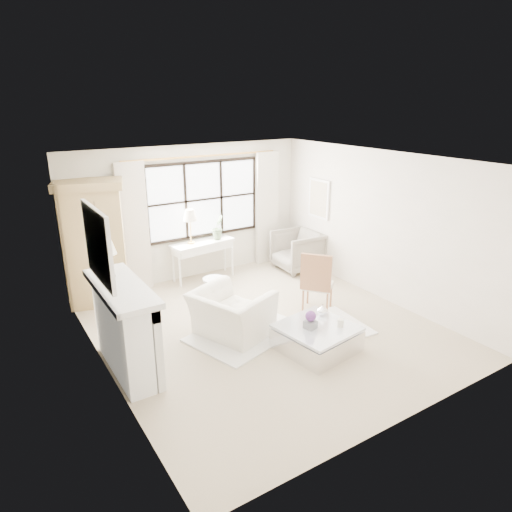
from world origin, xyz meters
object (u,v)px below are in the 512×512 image
(armoire, at_px, (95,243))
(club_armchair, at_px, (231,314))
(coffee_table, at_px, (317,338))
(console_table, at_px, (203,260))

(armoire, xyz_separation_m, club_armchair, (1.41, -2.34, -0.77))
(coffee_table, bearing_deg, console_table, 84.38)
(armoire, xyz_separation_m, console_table, (2.10, 0.05, -0.74))
(console_table, height_order, coffee_table, console_table)
(console_table, height_order, club_armchair, console_table)
(console_table, bearing_deg, coffee_table, -94.53)
(armoire, height_order, console_table, armoire)
(coffee_table, bearing_deg, armoire, 115.45)
(armoire, distance_m, console_table, 2.23)
(coffee_table, bearing_deg, club_armchair, 120.68)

